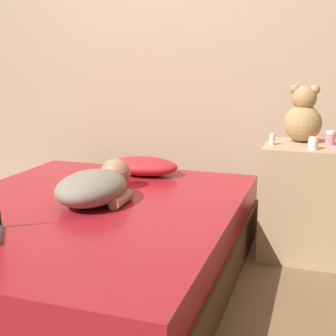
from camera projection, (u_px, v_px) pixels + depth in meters
name	position (u px, v px, depth m)	size (l,w,h in m)	color
ground_plane	(88.00, 274.00, 2.58)	(12.00, 12.00, 0.00)	brown
wall_back	(162.00, 40.00, 3.46)	(8.00, 0.06, 2.60)	tan
bed	(86.00, 241.00, 2.54)	(1.60, 1.96, 0.40)	#4C331E
nightstand	(305.00, 200.00, 2.79)	(0.49, 0.47, 0.67)	tan
pillow	(144.00, 166.00, 3.15)	(0.47, 0.28, 0.12)	red
person_lying	(97.00, 186.00, 2.56)	(0.38, 0.67, 0.18)	gray
teddy_bear	(303.00, 117.00, 2.79)	(0.22, 0.22, 0.34)	tan
bottle_white	(313.00, 143.00, 2.57)	(0.05, 0.05, 0.07)	white
bottle_pink	(330.00, 138.00, 2.71)	(0.06, 0.06, 0.08)	pink
bottle_clear	(272.00, 139.00, 2.71)	(0.03, 0.03, 0.06)	silver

